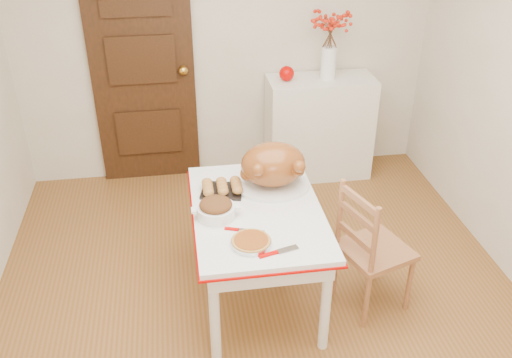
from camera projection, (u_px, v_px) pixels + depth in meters
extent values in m
cube|color=brown|center=(264.00, 318.00, 3.56)|extent=(3.50, 4.00, 0.00)
cube|color=beige|center=(225.00, 36.00, 4.63)|extent=(3.50, 0.00, 2.50)
cube|color=black|center=(142.00, 67.00, 4.62)|extent=(0.85, 0.06, 2.06)
cube|color=silver|center=(319.00, 128.00, 4.95)|extent=(0.91, 0.40, 0.91)
sphere|color=#BD0300|center=(287.00, 73.00, 4.64)|extent=(0.13, 0.13, 0.13)
cylinder|color=brown|center=(251.00, 241.00, 3.07)|extent=(0.27, 0.27, 0.05)
cylinder|color=white|center=(253.00, 164.00, 3.77)|extent=(0.07, 0.07, 0.10)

